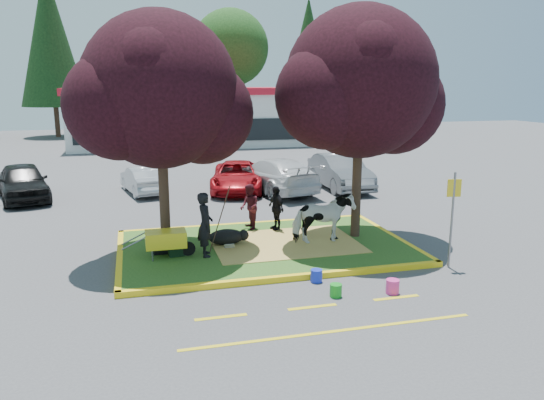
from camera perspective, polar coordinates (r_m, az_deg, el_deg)
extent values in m
plane|color=#424244|center=(15.50, -0.74, -5.35)|extent=(90.00, 90.00, 0.00)
cube|color=#2A541A|center=(15.47, -0.74, -5.09)|extent=(8.00, 5.00, 0.15)
cube|color=yellow|center=(13.12, 2.03, -8.37)|extent=(8.30, 0.16, 0.15)
cube|color=yellow|center=(17.89, -2.75, -2.67)|extent=(8.30, 0.16, 0.15)
cube|color=yellow|center=(15.06, -16.06, -6.09)|extent=(0.16, 5.30, 0.15)
cube|color=yellow|center=(16.89, 12.85, -3.90)|extent=(0.16, 5.30, 0.15)
cube|color=tan|center=(15.60, 1.41, -4.64)|extent=(4.20, 3.00, 0.01)
cylinder|color=black|center=(15.00, -11.57, 1.35)|extent=(0.28, 0.28, 3.53)
sphere|color=black|center=(14.73, -12.02, 11.49)|extent=(4.20, 4.20, 4.20)
sphere|color=black|center=(15.06, -7.51, 9.27)|extent=(2.86, 2.86, 2.86)
sphere|color=black|center=(14.43, -16.11, 9.76)|extent=(2.86, 2.86, 2.86)
cylinder|color=black|center=(16.13, 9.12, 2.51)|extent=(0.28, 0.28, 3.70)
sphere|color=black|center=(15.89, 9.47, 12.40)|extent=(4.40, 4.40, 4.40)
sphere|color=black|center=(16.61, 12.97, 9.97)|extent=(2.99, 2.99, 2.99)
sphere|color=black|center=(15.20, 6.03, 11.01)|extent=(2.99, 2.99, 2.99)
cube|color=yellow|center=(11.28, -5.52, -12.44)|extent=(1.10, 0.12, 0.01)
cube|color=yellow|center=(11.73, 4.37, -11.40)|extent=(1.10, 0.12, 0.01)
cube|color=yellow|center=(12.48, 13.21, -10.19)|extent=(1.10, 0.12, 0.01)
cube|color=yellow|center=(10.71, 6.53, -13.88)|extent=(6.00, 0.10, 0.01)
cube|color=silver|center=(42.77, -7.37, 8.68)|extent=(20.00, 8.00, 4.00)
cube|color=red|center=(42.68, -7.45, 11.56)|extent=(20.40, 8.40, 0.50)
cube|color=black|center=(38.81, -6.54, 7.44)|extent=(19.00, 0.10, 1.60)
cylinder|color=black|center=(51.79, -22.16, 8.48)|extent=(0.44, 0.44, 3.92)
cone|color=black|center=(51.86, -22.79, 15.88)|extent=(5.60, 5.60, 11.90)
cylinder|color=black|center=(52.93, -13.22, 8.67)|extent=(0.44, 0.44, 3.08)
sphere|color=#143811|center=(52.88, -13.52, 14.38)|extent=(6.16, 6.16, 6.16)
cylinder|color=black|center=(52.77, -4.38, 9.25)|extent=(0.44, 0.44, 3.64)
sphere|color=#143811|center=(52.80, -4.50, 16.03)|extent=(7.28, 7.28, 7.28)
cylinder|color=black|center=(55.27, 3.81, 9.33)|extent=(0.44, 0.44, 3.50)
cone|color=black|center=(55.27, 3.91, 15.55)|extent=(5.00, 5.00, 10.62)
cylinder|color=black|center=(57.42, 11.82, 9.07)|extent=(0.44, 0.44, 3.22)
sphere|color=#143811|center=(57.38, 12.07, 14.58)|extent=(6.44, 6.44, 6.44)
imported|color=white|center=(15.49, 5.50, -1.97)|extent=(1.79, 0.87, 1.49)
ellipsoid|color=black|center=(15.47, -4.95, -3.98)|extent=(1.14, 0.80, 0.45)
imported|color=black|center=(14.36, -7.20, -2.62)|extent=(0.44, 0.65, 1.76)
imported|color=#45131C|center=(16.94, -2.44, -0.73)|extent=(0.60, 0.74, 1.46)
imported|color=black|center=(16.85, 0.44, -0.87)|extent=(0.54, 0.89, 1.42)
cylinder|color=black|center=(14.63, -9.00, -5.19)|extent=(0.39, 0.08, 0.39)
cylinder|color=slate|center=(14.37, -12.73, -5.90)|extent=(0.04, 0.04, 0.28)
cylinder|color=slate|center=(14.82, -12.80, -5.34)|extent=(0.04, 0.04, 0.28)
cube|color=yellow|center=(14.50, -11.36, -4.12)|extent=(1.07, 0.65, 0.43)
cylinder|color=slate|center=(14.25, -14.53, -4.49)|extent=(0.70, 0.04, 0.35)
cylinder|color=slate|center=(14.70, -14.55, -3.97)|extent=(0.70, 0.04, 0.35)
cube|color=black|center=(14.97, -11.69, -5.14)|extent=(0.53, 0.32, 0.26)
cube|color=black|center=(14.69, -10.23, -5.49)|extent=(0.45, 0.32, 0.22)
cylinder|color=slate|center=(14.46, 18.77, -2.12)|extent=(0.06, 0.06, 2.53)
cube|color=yellow|center=(14.27, 19.01, 1.23)|extent=(0.35, 0.11, 0.46)
cylinder|color=#17951F|center=(12.26, 6.88, -9.63)|extent=(0.33, 0.33, 0.30)
cylinder|color=#E93392|center=(12.66, 12.84, -9.06)|extent=(0.37, 0.37, 0.33)
cylinder|color=#192ECB|center=(13.07, 4.80, -8.12)|extent=(0.37, 0.37, 0.31)
imported|color=black|center=(24.16, -25.21, 1.78)|extent=(2.85, 4.75, 1.51)
imported|color=#A3A7AB|center=(23.93, -13.75, 2.14)|extent=(1.99, 3.82, 1.20)
imported|color=#A60D15|center=(23.75, -3.78, 2.53)|extent=(3.19, 5.10, 1.31)
imported|color=silver|center=(23.48, 0.23, 2.71)|extent=(3.41, 5.64, 1.53)
imported|color=slate|center=(24.44, 7.33, 3.04)|extent=(1.73, 4.78, 1.57)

